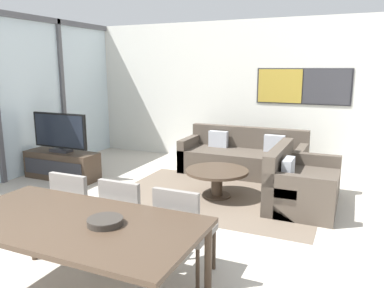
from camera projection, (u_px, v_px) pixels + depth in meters
wall_back at (235, 92)px, 7.51m from camera, size 7.11×0.09×2.80m
area_rug at (217, 196)px, 5.60m from camera, size 2.99×2.09×0.01m
tv_console at (62, 165)px, 6.47m from camera, size 1.32×0.46×0.47m
television at (60, 133)px, 6.35m from camera, size 1.10×0.20×0.67m
sofa_main at (244, 158)px, 6.82m from camera, size 2.20×0.89×0.81m
sofa_side at (298, 185)px, 5.25m from camera, size 0.89×1.43×0.81m
coffee_table at (217, 177)px, 5.54m from camera, size 0.93×0.93×0.41m
dining_table at (74, 228)px, 2.88m from camera, size 2.00×1.00×0.75m
dining_chair_left at (79, 207)px, 3.79m from camera, size 0.46×0.46×0.89m
dining_chair_centre at (128, 216)px, 3.57m from camera, size 0.46×0.46×0.89m
dining_chair_right at (182, 227)px, 3.32m from camera, size 0.46×0.46×0.89m
fruit_bowl at (105, 221)px, 2.78m from camera, size 0.27×0.27×0.05m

